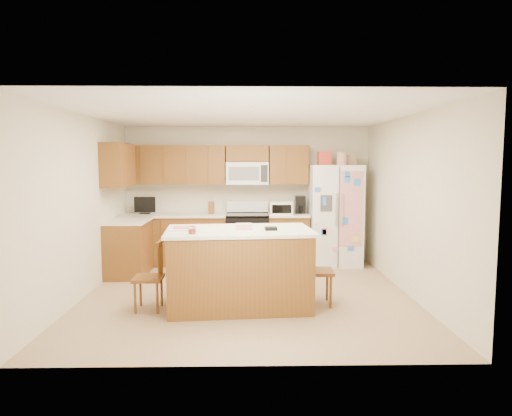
{
  "coord_description": "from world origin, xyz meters",
  "views": [
    {
      "loc": [
        0.0,
        -6.24,
        1.86
      ],
      "look_at": [
        0.13,
        0.35,
        1.19
      ],
      "focal_mm": 32.0,
      "sensor_mm": 36.0,
      "label": 1
    }
  ],
  "objects_px": {
    "windsor_chair_left": "(150,277)",
    "windsor_chair_back": "(248,265)",
    "stove": "(247,238)",
    "refrigerator": "(335,214)",
    "windsor_chair_right": "(316,271)",
    "island": "(239,268)"
  },
  "relations": [
    {
      "from": "windsor_chair_back",
      "to": "windsor_chair_left",
      "type": "bearing_deg",
      "value": -149.29
    },
    {
      "from": "windsor_chair_right",
      "to": "windsor_chair_back",
      "type": "bearing_deg",
      "value": 149.13
    },
    {
      "from": "refrigerator",
      "to": "windsor_chair_right",
      "type": "bearing_deg",
      "value": -106.26
    },
    {
      "from": "refrigerator",
      "to": "windsor_chair_back",
      "type": "height_order",
      "value": "refrigerator"
    },
    {
      "from": "stove",
      "to": "windsor_chair_back",
      "type": "bearing_deg",
      "value": -89.9
    },
    {
      "from": "stove",
      "to": "windsor_chair_right",
      "type": "xyz_separation_m",
      "value": [
        0.9,
        -2.38,
        -0.03
      ]
    },
    {
      "from": "stove",
      "to": "refrigerator",
      "type": "distance_m",
      "value": 1.63
    },
    {
      "from": "refrigerator",
      "to": "island",
      "type": "relative_size",
      "value": 1.06
    },
    {
      "from": "refrigerator",
      "to": "windsor_chair_left",
      "type": "relative_size",
      "value": 2.32
    },
    {
      "from": "stove",
      "to": "windsor_chair_back",
      "type": "height_order",
      "value": "stove"
    },
    {
      "from": "stove",
      "to": "windsor_chair_right",
      "type": "relative_size",
      "value": 1.21
    },
    {
      "from": "island",
      "to": "windsor_chair_left",
      "type": "bearing_deg",
      "value": -174.39
    },
    {
      "from": "stove",
      "to": "island",
      "type": "height_order",
      "value": "stove"
    },
    {
      "from": "windsor_chair_back",
      "to": "refrigerator",
      "type": "bearing_deg",
      "value": 48.66
    },
    {
      "from": "windsor_chair_left",
      "to": "island",
      "type": "bearing_deg",
      "value": 5.61
    },
    {
      "from": "island",
      "to": "windsor_chair_back",
      "type": "xyz_separation_m",
      "value": [
        0.11,
        0.62,
        -0.1
      ]
    },
    {
      "from": "island",
      "to": "windsor_chair_left",
      "type": "distance_m",
      "value": 1.12
    },
    {
      "from": "windsor_chair_left",
      "to": "refrigerator",
      "type": "bearing_deg",
      "value": 41.95
    },
    {
      "from": "windsor_chair_left",
      "to": "windsor_chair_back",
      "type": "bearing_deg",
      "value": 30.71
    },
    {
      "from": "island",
      "to": "refrigerator",
      "type": "bearing_deg",
      "value": 55.06
    },
    {
      "from": "stove",
      "to": "windsor_chair_left",
      "type": "height_order",
      "value": "stove"
    },
    {
      "from": "stove",
      "to": "windsor_chair_left",
      "type": "distance_m",
      "value": 2.85
    }
  ]
}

